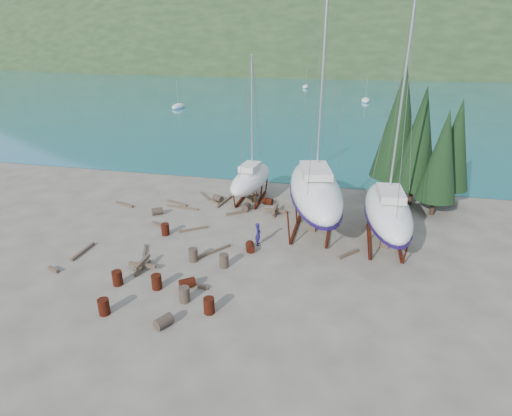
% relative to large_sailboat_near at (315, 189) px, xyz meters
% --- Properties ---
extents(ground, '(600.00, 600.00, 0.00)m').
position_rel_large_sailboat_near_xyz_m(ground, '(-4.75, -5.40, -3.05)').
color(ground, '#5C5148').
rests_on(ground, ground).
extents(bay_water, '(700.00, 700.00, 0.00)m').
position_rel_large_sailboat_near_xyz_m(bay_water, '(-4.75, 309.60, -3.05)').
color(bay_water, teal).
rests_on(bay_water, ground).
extents(far_hill, '(800.00, 360.00, 110.00)m').
position_rel_large_sailboat_near_xyz_m(far_hill, '(-4.75, 314.60, -3.05)').
color(far_hill, '#21341A').
rests_on(far_hill, ground).
extents(far_house_left, '(6.60, 5.60, 5.60)m').
position_rel_large_sailboat_near_xyz_m(far_house_left, '(-64.75, 184.60, -0.13)').
color(far_house_left, beige).
rests_on(far_house_left, ground).
extents(far_house_center, '(6.60, 5.60, 5.60)m').
position_rel_large_sailboat_near_xyz_m(far_house_center, '(-24.75, 184.60, -0.13)').
color(far_house_center, beige).
rests_on(far_house_center, ground).
extents(far_house_right, '(6.60, 5.60, 5.60)m').
position_rel_large_sailboat_near_xyz_m(far_house_right, '(25.25, 184.60, -0.13)').
color(far_house_right, beige).
rests_on(far_house_right, ground).
extents(cypress_near_right, '(3.60, 3.60, 10.00)m').
position_rel_large_sailboat_near_xyz_m(cypress_near_right, '(7.75, 6.60, 2.74)').
color(cypress_near_right, black).
rests_on(cypress_near_right, ground).
extents(cypress_mid_right, '(3.06, 3.06, 8.50)m').
position_rel_large_sailboat_near_xyz_m(cypress_mid_right, '(9.25, 4.60, 1.87)').
color(cypress_mid_right, black).
rests_on(cypress_mid_right, ground).
extents(cypress_back_left, '(4.14, 4.14, 11.50)m').
position_rel_large_sailboat_near_xyz_m(cypress_back_left, '(6.25, 8.60, 3.61)').
color(cypress_back_left, black).
rests_on(cypress_back_left, ground).
extents(cypress_far_right, '(3.24, 3.24, 9.00)m').
position_rel_large_sailboat_near_xyz_m(cypress_far_right, '(10.75, 7.60, 2.16)').
color(cypress_far_right, black).
rests_on(cypress_far_right, ground).
extents(moored_boat_left, '(2.00, 5.00, 6.05)m').
position_rel_large_sailboat_near_xyz_m(moored_boat_left, '(-34.75, 54.60, -2.67)').
color(moored_boat_left, white).
rests_on(moored_boat_left, ground).
extents(moored_boat_mid, '(2.00, 5.00, 6.05)m').
position_rel_large_sailboat_near_xyz_m(moored_boat_mid, '(5.25, 74.60, -2.67)').
color(moored_boat_mid, white).
rests_on(moored_boat_mid, ground).
extents(moored_boat_far, '(2.00, 5.00, 6.05)m').
position_rel_large_sailboat_near_xyz_m(moored_boat_far, '(-12.75, 104.60, -2.67)').
color(moored_boat_far, white).
rests_on(moored_boat_far, ground).
extents(large_sailboat_near, '(6.04, 12.51, 18.96)m').
position_rel_large_sailboat_near_xyz_m(large_sailboat_near, '(0.00, 0.00, 0.00)').
color(large_sailboat_near, white).
rests_on(large_sailboat_near, ground).
extents(large_sailboat_far, '(3.48, 9.93, 15.46)m').
position_rel_large_sailboat_near_xyz_m(large_sailboat_far, '(5.10, -1.60, -0.52)').
color(large_sailboat_far, white).
rests_on(large_sailboat_far, ground).
extents(small_sailboat_shore, '(3.23, 7.88, 12.26)m').
position_rel_large_sailboat_near_xyz_m(small_sailboat_shore, '(-5.96, 4.40, -1.03)').
color(small_sailboat_shore, white).
rests_on(small_sailboat_shore, ground).
extents(worker, '(0.49, 0.66, 1.65)m').
position_rel_large_sailboat_near_xyz_m(worker, '(-3.43, -3.83, -2.23)').
color(worker, navy).
rests_on(worker, ground).
extents(drum_0, '(0.58, 0.58, 0.88)m').
position_rel_large_sailboat_near_xyz_m(drum_0, '(-10.23, -10.57, -2.61)').
color(drum_0, '#51190D').
rests_on(drum_0, ground).
extents(drum_1, '(0.93, 1.05, 0.58)m').
position_rel_large_sailboat_near_xyz_m(drum_1, '(-6.01, -13.39, -2.76)').
color(drum_1, '#2D2823').
rests_on(drum_1, ground).
extents(drum_3, '(0.58, 0.58, 0.88)m').
position_rel_large_sailboat_near_xyz_m(drum_3, '(-9.43, -13.18, -2.61)').
color(drum_3, '#51190D').
rests_on(drum_3, ground).
extents(drum_4, '(0.96, 0.71, 0.58)m').
position_rel_large_sailboat_near_xyz_m(drum_4, '(-4.31, 3.75, -2.76)').
color(drum_4, '#51190D').
rests_on(drum_4, ground).
extents(drum_5, '(0.58, 0.58, 0.88)m').
position_rel_large_sailboat_near_xyz_m(drum_5, '(-4.83, -7.24, -2.61)').
color(drum_5, '#2D2823').
rests_on(drum_5, ground).
extents(drum_6, '(0.83, 1.02, 0.58)m').
position_rel_large_sailboat_near_xyz_m(drum_6, '(-3.76, -4.82, -2.76)').
color(drum_6, '#51190D').
rests_on(drum_6, ground).
extents(drum_7, '(0.58, 0.58, 0.88)m').
position_rel_large_sailboat_near_xyz_m(drum_7, '(-4.19, -11.85, -2.61)').
color(drum_7, '#51190D').
rests_on(drum_7, ground).
extents(drum_8, '(0.58, 0.58, 0.88)m').
position_rel_large_sailboat_near_xyz_m(drum_8, '(-10.38, -3.86, -2.61)').
color(drum_8, '#51190D').
rests_on(drum_8, ground).
extents(drum_9, '(1.05, 0.92, 0.58)m').
position_rel_large_sailboat_near_xyz_m(drum_9, '(-8.76, 3.43, -2.76)').
color(drum_9, '#2D2823').
rests_on(drum_9, ground).
extents(drum_10, '(0.58, 0.58, 0.88)m').
position_rel_large_sailboat_near_xyz_m(drum_10, '(-7.84, -10.42, -2.61)').
color(drum_10, '#51190D').
rests_on(drum_10, ground).
extents(drum_11, '(0.62, 0.91, 0.58)m').
position_rel_large_sailboat_near_xyz_m(drum_11, '(-5.81, 2.07, -2.76)').
color(drum_11, '#2D2823').
rests_on(drum_11, ground).
extents(drum_12, '(1.05, 1.00, 0.58)m').
position_rel_large_sailboat_near_xyz_m(drum_12, '(-6.19, -9.93, -2.76)').
color(drum_12, '#51190D').
rests_on(drum_12, ground).
extents(drum_15, '(1.05, 0.98, 0.58)m').
position_rel_large_sailboat_near_xyz_m(drum_15, '(-12.66, -0.51, -2.76)').
color(drum_15, '#2D2823').
rests_on(drum_15, ground).
extents(drum_16, '(0.58, 0.58, 0.88)m').
position_rel_large_sailboat_near_xyz_m(drum_16, '(-5.81, -11.21, -2.61)').
color(drum_16, '#2D2823').
rests_on(drum_16, ground).
extents(drum_17, '(0.58, 0.58, 0.88)m').
position_rel_large_sailboat_near_xyz_m(drum_17, '(-6.97, -6.98, -2.61)').
color(drum_17, '#2D2823').
rests_on(drum_17, ground).
extents(timber_0, '(2.04, 1.78, 0.14)m').
position_rel_large_sailboat_near_xyz_m(timber_0, '(-9.43, 3.48, -2.98)').
color(timber_0, brown).
rests_on(timber_0, ground).
extents(timber_1, '(1.35, 1.52, 0.19)m').
position_rel_large_sailboat_near_xyz_m(timber_1, '(2.75, -3.93, -2.96)').
color(timber_1, brown).
rests_on(timber_1, ground).
extents(timber_2, '(2.00, 0.83, 0.19)m').
position_rel_large_sailboat_near_xyz_m(timber_2, '(-16.36, 0.66, -2.96)').
color(timber_2, brown).
rests_on(timber_2, ground).
extents(timber_3, '(1.13, 2.31, 0.15)m').
position_rel_large_sailboat_near_xyz_m(timber_3, '(-10.48, -6.92, -2.98)').
color(timber_3, brown).
rests_on(timber_3, ground).
extents(timber_4, '(1.68, 1.14, 0.17)m').
position_rel_large_sailboat_near_xyz_m(timber_4, '(-11.46, -2.70, -2.97)').
color(timber_4, brown).
rests_on(timber_4, ground).
extents(timber_5, '(1.82, 2.51, 0.16)m').
position_rel_large_sailboat_near_xyz_m(timber_5, '(-6.12, -5.69, -2.97)').
color(timber_5, brown).
rests_on(timber_5, ground).
extents(timber_6, '(1.89, 0.48, 0.19)m').
position_rel_large_sailboat_near_xyz_m(timber_6, '(-6.52, 5.71, -2.96)').
color(timber_6, brown).
rests_on(timber_6, ground).
extents(timber_7, '(1.56, 0.38, 0.17)m').
position_rel_large_sailboat_near_xyz_m(timber_7, '(-5.73, -9.76, -2.96)').
color(timber_7, brown).
rests_on(timber_7, ground).
extents(timber_8, '(1.58, 1.21, 0.19)m').
position_rel_large_sailboat_near_xyz_m(timber_8, '(-6.37, 1.07, -2.96)').
color(timber_8, brown).
rests_on(timber_8, ground).
extents(timber_9, '(1.53, 1.79, 0.15)m').
position_rel_large_sailboat_near_xyz_m(timber_9, '(-10.28, 4.27, -2.98)').
color(timber_9, brown).
rests_on(timber_9, ground).
extents(timber_10, '(0.59, 2.86, 0.16)m').
position_rel_large_sailboat_near_xyz_m(timber_10, '(-8.12, 3.30, -2.97)').
color(timber_10, brown).
rests_on(timber_10, ground).
extents(timber_11, '(1.89, 1.40, 0.15)m').
position_rel_large_sailboat_near_xyz_m(timber_11, '(-8.68, -2.64, -2.97)').
color(timber_11, brown).
rests_on(timber_11, ground).
extents(timber_13, '(0.91, 0.48, 0.22)m').
position_rel_large_sailboat_near_xyz_m(timber_13, '(-14.91, -10.14, -2.94)').
color(timber_13, brown).
rests_on(timber_13, ground).
extents(timber_14, '(0.20, 2.44, 0.18)m').
position_rel_large_sailboat_near_xyz_m(timber_14, '(-14.61, -7.65, -2.96)').
color(timber_14, brown).
rests_on(timber_14, ground).
extents(timber_15, '(2.96, 0.41, 0.15)m').
position_rel_large_sailboat_near_xyz_m(timber_15, '(-11.21, 1.20, -2.98)').
color(timber_15, brown).
rests_on(timber_15, ground).
extents(timber_17, '(2.23, 0.96, 0.16)m').
position_rel_large_sailboat_near_xyz_m(timber_17, '(-12.08, 2.03, -2.97)').
color(timber_17, brown).
rests_on(timber_17, ground).
extents(timber_pile_fore, '(1.80, 1.80, 0.60)m').
position_rel_large_sailboat_near_xyz_m(timber_pile_fore, '(-9.68, -8.68, -2.75)').
color(timber_pile_fore, brown).
rests_on(timber_pile_fore, ground).
extents(timber_pile_aft, '(1.80, 1.80, 0.60)m').
position_rel_large_sailboat_near_xyz_m(timber_pile_aft, '(-3.27, 1.82, -2.75)').
color(timber_pile_aft, brown).
rests_on(timber_pile_aft, ground).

